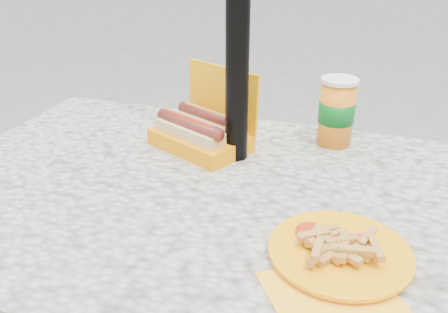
% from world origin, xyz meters
% --- Properties ---
extents(picnic_table, '(1.20, 0.80, 0.75)m').
position_xyz_m(picnic_table, '(0.00, 0.00, 0.64)').
color(picnic_table, beige).
rests_on(picnic_table, ground).
extents(hotdog_box, '(0.26, 0.23, 0.18)m').
position_xyz_m(hotdog_box, '(-0.09, 0.19, 0.79)').
color(hotdog_box, '#FFA205').
rests_on(hotdog_box, picnic_table).
extents(fries_plate, '(0.25, 0.34, 0.04)m').
position_xyz_m(fries_plate, '(0.26, -0.14, 0.76)').
color(fries_plate, yellow).
rests_on(fries_plate, picnic_table).
extents(soda_cup, '(0.09, 0.09, 0.16)m').
position_xyz_m(soda_cup, '(0.20, 0.30, 0.83)').
color(soda_cup, orange).
rests_on(soda_cup, picnic_table).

